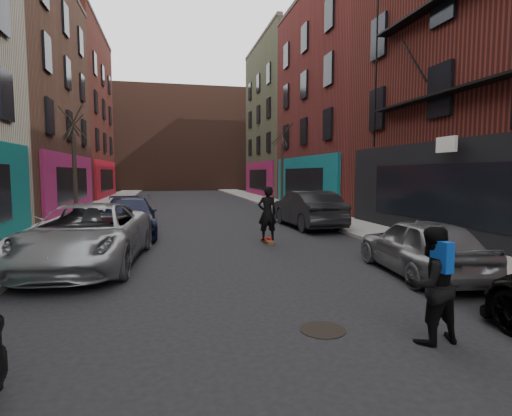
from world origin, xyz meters
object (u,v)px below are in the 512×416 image
tree_right_far (282,157)px  parked_right_end (307,209)px  tree_left_far (74,153)px  parked_left_far (87,235)px  parked_right_far (421,246)px  manhole (323,330)px  parked_left_end (129,217)px  pedestrian (431,284)px  skateboarder (267,213)px  skateboard (267,241)px

tree_right_far → parked_right_end: size_ratio=1.39×
tree_left_far → parked_left_far: 10.95m
parked_right_far → parked_right_end: parked_right_end is taller
manhole → tree_left_far: bearing=113.3°
tree_left_far → parked_left_far: size_ratio=1.13×
parked_left_end → pedestrian: pedestrian is taller
parked_left_end → skateboarder: skateboarder is taller
parked_right_end → pedestrian: size_ratio=2.96×
skateboarder → tree_right_far: bearing=-114.3°
tree_right_far → pedestrian: size_ratio=4.11×
tree_right_far → parked_left_end: 15.09m
parked_left_far → skateboard: size_ratio=7.17×
tree_left_far → tree_right_far: bearing=25.8°
skateboard → pedestrian: bearing=-94.1°
tree_right_far → skateboard: 15.29m
parked_right_far → manhole: size_ratio=5.79×
parked_left_far → parked_right_far: bearing=-14.3°
tree_left_far → parked_left_end: 6.78m
parked_left_end → parked_right_end: (7.43, 0.71, 0.08)m
pedestrian → skateboarder: bearing=-93.8°
tree_right_far → skateboarder: size_ratio=3.69×
skateboard → parked_left_end: bearing=144.5°
parked_left_end → parked_right_end: parked_right_end is taller
tree_left_far → parked_left_end: (3.00, -5.47, -2.65)m
parked_right_far → skateboarder: 5.53m
parked_left_end → tree_right_far: bearing=47.3°
tree_right_far → skateboarder: bearing=-108.1°
parked_left_end → skateboard: (4.77, -2.68, -0.68)m
tree_left_far → tree_right_far: size_ratio=0.96×
tree_right_far → parked_right_far: bearing=-96.5°
tree_right_far → pedestrian: 23.00m
skateboarder → parked_right_end: bearing=-134.2°
pedestrian → parked_right_end: bearing=-107.3°
pedestrian → tree_left_far: bearing=-69.7°
parked_right_far → parked_right_end: (0.21, 8.34, 0.12)m
skateboarder → parked_left_end: bearing=-35.5°
tree_left_far → skateboard: tree_left_far is taller
tree_left_far → parked_right_end: bearing=-24.5°
skateboard → skateboarder: bearing=0.0°
tree_left_far → pedestrian: tree_left_far is taller
skateboard → pedestrian: 8.32m
parked_right_end → skateboard: size_ratio=6.12×
parked_right_end → skateboarder: size_ratio=2.66×
tree_left_far → skateboarder: (7.77, -8.15, -2.36)m
tree_left_far → pedestrian: 18.47m
pedestrian → manhole: 1.72m
tree_right_far → parked_left_far: 19.36m
parked_right_far → manhole: (-3.47, -2.60, -0.68)m
parked_left_end → manhole: bearing=-73.2°
parked_right_end → skateboarder: bearing=49.8°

